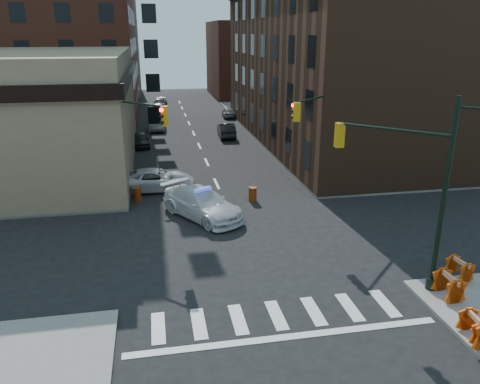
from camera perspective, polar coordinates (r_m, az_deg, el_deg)
name	(u,v)px	position (r m, az deg, el deg)	size (l,w,h in m)	color
ground	(243,242)	(24.47, 0.36, -6.08)	(140.00, 140.00, 0.00)	black
sidewalk_ne	(373,118)	(61.80, 15.88, 8.65)	(34.00, 54.50, 0.15)	gray
apartment_block	(22,17)	(63.42, -25.03, 18.77)	(25.00, 25.00, 24.00)	brown
commercial_row_ne	(331,68)	(47.63, 10.98, 14.57)	(14.00, 34.00, 14.00)	#472C1C
filler_nw	(75,47)	(84.62, -19.42, 16.32)	(20.00, 18.00, 16.00)	brown
filler_ne	(259,59)	(81.94, 2.34, 15.87)	(16.00, 16.00, 12.00)	brown
signal_pole_se	(417,183)	(20.06, 20.75, 1.06)	(5.40, 5.27, 8.00)	black
signal_pole_nw	(126,142)	(27.81, -13.77, 5.91)	(3.58, 3.67, 8.00)	black
signal_pole_ne	(319,134)	(29.55, 9.62, 6.93)	(3.67, 3.58, 8.00)	black
tree_ne_near	(266,101)	(49.67, 3.21, 10.96)	(3.00, 3.00, 4.85)	black
tree_ne_far	(250,92)	(57.40, 1.28, 12.06)	(3.00, 3.00, 4.85)	black
police_car	(202,204)	(27.42, -4.61, -1.43)	(2.35, 5.78, 1.68)	silver
pickup	(156,180)	(32.57, -10.25, 1.47)	(2.47, 5.35, 1.49)	silver
parked_car_wnear	(141,140)	(45.56, -12.03, 6.23)	(1.56, 3.87, 1.32)	black
parked_car_wfar	(157,123)	(53.44, -10.04, 8.32)	(1.63, 4.69, 1.54)	#999CA2
parked_car_wdeep	(160,103)	(69.29, -9.71, 10.62)	(1.82, 4.48, 1.30)	black
parked_car_enear	(226,130)	(48.79, -1.68, 7.57)	(1.57, 4.51, 1.49)	black
parked_car_efar	(229,112)	(60.60, -1.41, 9.70)	(1.50, 3.72, 1.27)	gray
pedestrian_a	(61,199)	(29.87, -21.00, -0.75)	(0.57, 0.37, 1.57)	black
pedestrian_b	(47,184)	(32.93, -22.44, 0.92)	(0.80, 0.63, 1.65)	black
pedestrian_c	(17,185)	(33.03, -25.52, 0.79)	(1.13, 0.47, 1.93)	black
barrel_road	(253,194)	(30.09, 1.55, -0.26)	(0.51, 0.51, 0.92)	#D25909
barrel_bank	(137,195)	(30.70, -12.40, -0.33)	(0.51, 0.51, 0.91)	#E0430A
barricade_se_a	(459,269)	(22.71, 25.18, -8.48)	(1.15, 0.58, 0.87)	red
barricade_se_b	(449,286)	(21.00, 24.08, -10.40)	(1.32, 0.66, 0.99)	#D84C0A
barricade_se_c	(474,326)	(18.91, 26.61, -14.42)	(1.14, 0.57, 0.86)	red
barricade_nw_a	(90,200)	(30.23, -17.86, -0.92)	(1.08, 0.54, 0.81)	red
barricade_nw_b	(31,196)	(31.97, -24.11, -0.42)	(1.36, 0.68, 1.02)	#EC3A0B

